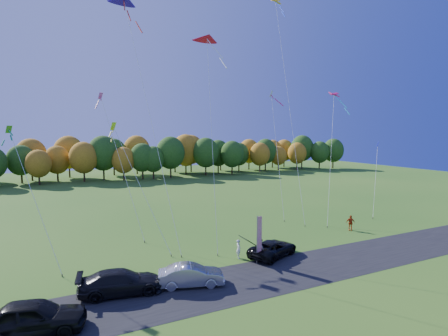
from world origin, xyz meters
name	(u,v)px	position (x,y,z in m)	size (l,w,h in m)	color
ground	(255,256)	(0.00, 0.00, 0.00)	(160.00, 160.00, 0.00)	#275917
asphalt_strip	(282,273)	(0.00, -4.00, 0.01)	(90.00, 6.00, 0.01)	black
tree_line	(130,179)	(0.00, 55.00, 0.00)	(116.00, 12.00, 10.00)	#1E4711
black_suv	(273,248)	(1.37, -0.73, 0.69)	(2.29, 4.96, 1.38)	black
silver_sedan	(191,275)	(-6.92, -3.08, 0.74)	(1.56, 4.49, 1.48)	#A6A5AA
dark_truck_a	(121,282)	(-11.45, -2.21, 0.79)	(2.20, 5.41, 1.57)	black
dark_truck_b	(34,317)	(-16.35, -4.83, 0.89)	(2.10, 5.22, 1.78)	black
person_tailgate_a	(238,249)	(-1.49, 0.14, 0.80)	(0.58, 0.38, 1.59)	silver
person_tailgate_b	(260,249)	(-0.11, -1.06, 0.91)	(0.89, 0.69, 1.83)	gray
person_east	(350,223)	(13.30, 2.26, 0.82)	(0.96, 0.40, 1.65)	#BA3611
feather_flag	(259,234)	(-0.58, -1.57, 2.40)	(0.52, 0.16, 3.93)	#999999
kite_delta_blue	(149,113)	(-7.07, 6.99, 12.24)	(4.03, 10.05, 24.94)	#4C3F33
kite_parafoil_orange	(288,99)	(11.96, 11.94, 14.65)	(6.13, 13.45, 29.69)	#4C3F33
kite_delta_red	(212,131)	(-1.49, 5.59, 10.66)	(4.07, 9.28, 21.83)	#4C3F33
kite_parafoil_rainbow	(331,154)	(15.51, 7.87, 7.92)	(9.11, 8.01, 16.23)	#4C3F33
kite_diamond_yellow	(140,187)	(-8.18, 6.36, 5.65)	(4.09, 7.46, 11.84)	#4C3F33
kite_diamond_green	(34,199)	(-16.54, 5.07, 5.48)	(3.84, 5.84, 11.35)	#4C3F33
kite_diamond_white	(277,153)	(10.26, 11.75, 7.95)	(3.17, 7.57, 16.49)	#4C3F33
kite_diamond_pink	(121,164)	(-8.99, 11.22, 7.30)	(3.33, 7.68, 15.05)	#4C3F33
kite_diamond_blue_low	(375,179)	(22.00, 6.68, 4.55)	(5.37, 4.41, 9.59)	#4C3F33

